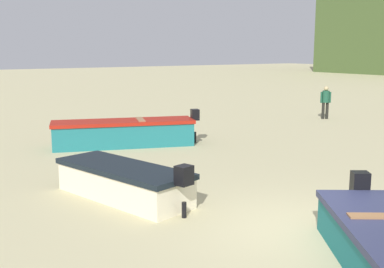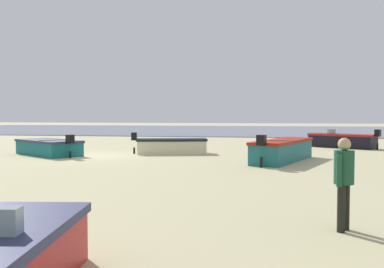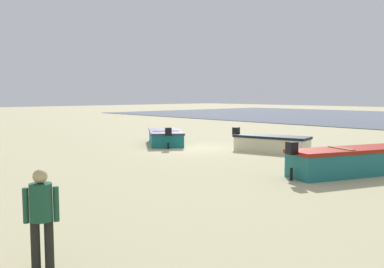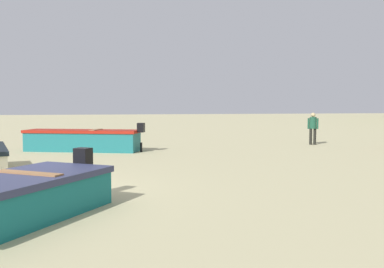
# 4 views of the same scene
# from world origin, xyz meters

# --- Properties ---
(ground_plane) EXTENTS (160.00, 160.00, 0.00)m
(ground_plane) POSITION_xyz_m (0.00, 0.00, 0.00)
(ground_plane) COLOR tan
(boat_cream_2) EXTENTS (3.94, 2.10, 1.10)m
(boat_cream_2) POSITION_xyz_m (-3.54, -1.82, 0.40)
(boat_cream_2) COLOR beige
(boat_cream_2) RESTS_ON ground
(boat_teal_4) EXTENTS (2.95, 5.21, 1.25)m
(boat_teal_4) POSITION_xyz_m (-9.08, 0.85, 0.47)
(boat_teal_4) COLOR #1D6C70
(boat_teal_4) RESTS_ON ground
(beach_walker_foreground) EXTENTS (0.46, 0.50, 1.62)m
(beach_walker_foreground) POSITION_xyz_m (-9.70, 12.10, 0.95)
(beach_walker_foreground) COLOR black
(beach_walker_foreground) RESTS_ON ground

